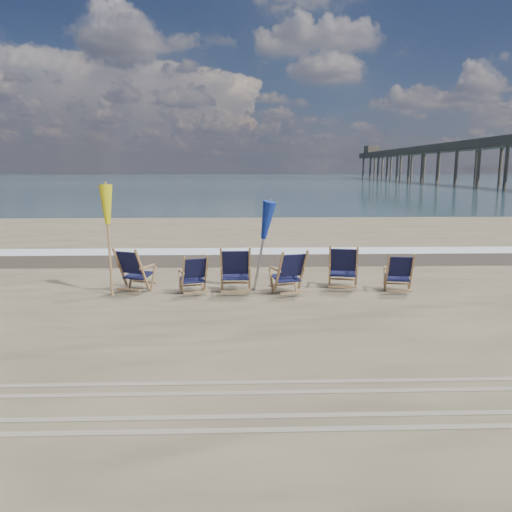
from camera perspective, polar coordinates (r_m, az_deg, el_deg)
The scene contains 13 objects.
ocean at distance 136.30m, azimuth -1.78°, elevation 8.78°, with size 400.00×400.00×0.00m, color #314952.
surf_foam at distance 16.80m, azimuth -0.69°, elevation 0.57°, with size 200.00×1.40×0.01m, color silver.
wet_sand_strip at distance 15.32m, azimuth -0.57°, elevation -0.34°, with size 200.00×2.60×0.00m, color #42362A.
tire_tracks at distance 6.13m, azimuth 1.62°, elevation -16.52°, with size 80.00×1.30×0.01m, color gray, non-canonical shape.
beach_chair_0 at distance 11.23m, azimuth -12.90°, elevation -1.70°, with size 0.67×0.75×1.04m, color #121435, non-canonical shape.
beach_chair_1 at distance 11.00m, azimuth -5.73°, elevation -2.08°, with size 0.58×0.65×0.91m, color #121435, non-canonical shape.
beach_chair_2 at distance 10.89m, azimuth -0.75°, elevation -1.66°, with size 0.70×0.79×1.10m, color #121435, non-canonical shape.
beach_chair_3 at distance 10.94m, azimuth 5.40°, elevation -1.83°, with size 0.66×0.74×1.03m, color #121435, non-canonical shape.
beach_chair_4 at distance 11.45m, azimuth 11.43°, elevation -1.33°, with size 0.69×0.77×1.07m, color #121435, non-canonical shape.
beach_chair_5 at distance 11.47m, azimuth 17.36°, elevation -1.93°, with size 0.60×0.67×0.93m, color #121435, non-canonical shape.
umbrella_yellow at distance 11.25m, azimuth -16.62°, elevation 5.01°, with size 0.30×0.30×2.39m.
umbrella_blue at distance 11.17m, azimuth 0.62°, elevation 3.72°, with size 0.30×0.30×2.04m.
fishing_pier at distance 90.79m, azimuth 23.48°, elevation 10.33°, with size 4.40×140.00×9.30m, color brown, non-canonical shape.
Camera 1 is at (-0.35, -8.27, 2.73)m, focal length 35.00 mm.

